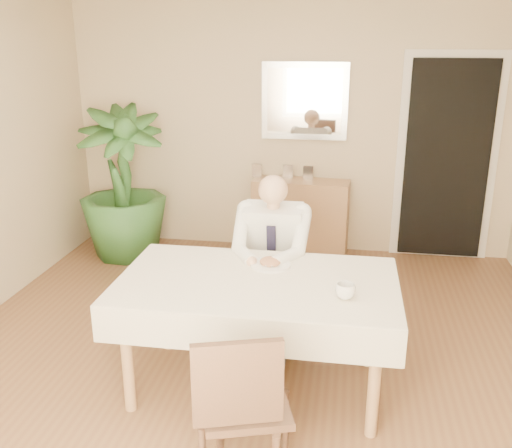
% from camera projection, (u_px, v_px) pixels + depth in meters
% --- Properties ---
extents(room, '(5.00, 5.02, 2.60)m').
position_uv_depth(room, '(247.00, 187.00, 3.45)').
color(room, brown).
rests_on(room, ground).
extents(window, '(1.34, 0.04, 1.44)m').
position_uv_depth(window, '(14.00, 434.00, 1.09)').
color(window, silver).
rests_on(window, room).
extents(doorway, '(0.96, 0.07, 2.10)m').
position_uv_depth(doorway, '(446.00, 161.00, 5.61)').
color(doorway, silver).
rests_on(doorway, ground).
extents(mirror, '(0.86, 0.04, 0.76)m').
position_uv_depth(mirror, '(305.00, 101.00, 5.66)').
color(mirror, silver).
rests_on(mirror, room).
extents(dining_table, '(1.72, 1.02, 0.75)m').
position_uv_depth(dining_table, '(257.00, 292.00, 3.51)').
color(dining_table, '#9E744B').
rests_on(dining_table, ground).
extents(chair_far, '(0.48, 0.48, 0.90)m').
position_uv_depth(chair_far, '(276.00, 263.00, 4.39)').
color(chair_far, '#3A2218').
rests_on(chair_far, ground).
extents(chair_near, '(0.53, 0.53, 0.89)m').
position_uv_depth(chair_near, '(242.00, 402.00, 2.73)').
color(chair_near, '#3A2218').
rests_on(chair_near, ground).
extents(seated_man, '(0.48, 0.72, 1.24)m').
position_uv_depth(seated_man, '(271.00, 254.00, 4.06)').
color(seated_man, white).
rests_on(seated_man, ground).
extents(plate, '(0.26, 0.26, 0.02)m').
position_uv_depth(plate, '(270.00, 265.00, 3.69)').
color(plate, white).
rests_on(plate, dining_table).
extents(food, '(0.14, 0.14, 0.06)m').
position_uv_depth(food, '(270.00, 262.00, 3.68)').
color(food, brown).
rests_on(food, dining_table).
extents(knife, '(0.01, 0.13, 0.01)m').
position_uv_depth(knife, '(275.00, 266.00, 3.62)').
color(knife, silver).
rests_on(knife, dining_table).
extents(fork, '(0.01, 0.13, 0.01)m').
position_uv_depth(fork, '(263.00, 265.00, 3.64)').
color(fork, silver).
rests_on(fork, dining_table).
extents(coffee_mug, '(0.14, 0.14, 0.09)m').
position_uv_depth(coffee_mug, '(345.00, 291.00, 3.23)').
color(coffee_mug, white).
rests_on(coffee_mug, dining_table).
extents(sideboard, '(0.99, 0.40, 0.78)m').
position_uv_depth(sideboard, '(300.00, 217.00, 5.89)').
color(sideboard, '#9E744B').
rests_on(sideboard, ground).
extents(photo_frame_left, '(0.10, 0.02, 0.14)m').
position_uv_depth(photo_frame_left, '(257.00, 171.00, 5.88)').
color(photo_frame_left, silver).
rests_on(photo_frame_left, sideboard).
extents(photo_frame_center, '(0.10, 0.02, 0.14)m').
position_uv_depth(photo_frame_center, '(288.00, 171.00, 5.84)').
color(photo_frame_center, silver).
rests_on(photo_frame_center, sideboard).
extents(photo_frame_right, '(0.10, 0.02, 0.14)m').
position_uv_depth(photo_frame_right, '(308.00, 173.00, 5.79)').
color(photo_frame_right, silver).
rests_on(photo_frame_right, sideboard).
extents(potted_palm, '(1.14, 1.14, 1.53)m').
position_uv_depth(potted_palm, '(122.00, 183.00, 5.70)').
color(potted_palm, '#265021').
rests_on(potted_palm, ground).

